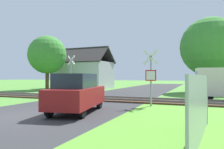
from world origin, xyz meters
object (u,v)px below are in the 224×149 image
at_px(stop_sign_near, 151,75).
at_px(crossing_sign_far, 71,72).
at_px(house, 83,74).
at_px(tree_right, 210,47).
at_px(parked_car, 77,93).
at_px(fence_panel, 201,108).
at_px(tree_left, 47,55).

height_order(stop_sign_near, crossing_sign_far, crossing_sign_far).
height_order(house, tree_right, tree_right).
distance_m(stop_sign_near, house, 19.53).
xyz_separation_m(stop_sign_near, crossing_sign_far, (-8.24, 4.74, 0.29)).
height_order(stop_sign_near, house, house).
bearing_deg(parked_car, house, 107.92).
bearing_deg(house, fence_panel, -52.29).
distance_m(stop_sign_near, tree_left, 18.05).
relative_size(house, fence_panel, 1.75).
bearing_deg(stop_sign_near, parked_car, 51.92).
relative_size(tree_right, fence_panel, 1.71).
bearing_deg(house, stop_sign_near, -47.84).
bearing_deg(fence_panel, tree_right, 2.28).
relative_size(stop_sign_near, tree_left, 0.48).
distance_m(house, parked_car, 20.79).
xyz_separation_m(house, fence_panel, (15.22, -20.90, -1.14)).
bearing_deg(house, tree_right, -5.71).
bearing_deg(tree_left, crossing_sign_far, -37.52).
bearing_deg(tree_right, fence_panel, -93.18).
relative_size(tree_left, fence_panel, 1.46).
bearing_deg(parked_car, stop_sign_near, 40.25).
height_order(tree_left, fence_panel, tree_left).
relative_size(crossing_sign_far, fence_panel, 0.77).
bearing_deg(crossing_sign_far, fence_panel, -33.28).
distance_m(stop_sign_near, parked_car, 4.42).
bearing_deg(house, crossing_sign_far, -64.60).
bearing_deg(tree_left, house, 66.02).
relative_size(parked_car, fence_panel, 0.93).
relative_size(tree_left, parked_car, 1.57).
xyz_separation_m(crossing_sign_far, tree_right, (11.82, 8.01, 2.69)).
xyz_separation_m(tree_right, fence_panel, (-1.05, -18.80, -3.88)).
distance_m(stop_sign_near, tree_right, 13.57).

